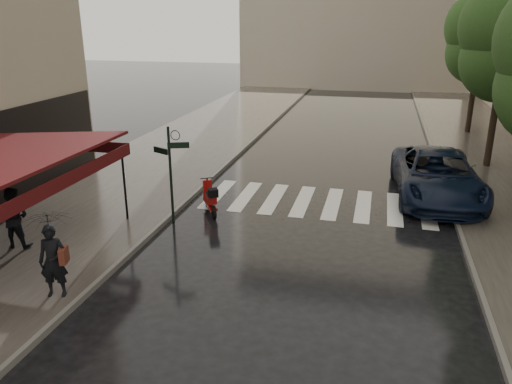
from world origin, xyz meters
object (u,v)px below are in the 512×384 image
at_px(pedestrian_terrace, 14,217).
at_px(parked_car, 437,175).
at_px(scooter, 211,199).
at_px(pedestrian_with_umbrella, 49,229).

relative_size(pedestrian_terrace, parked_car, 0.28).
height_order(scooter, parked_car, parked_car).
height_order(pedestrian_with_umbrella, parked_car, pedestrian_with_umbrella).
xyz_separation_m(pedestrian_terrace, parked_car, (11.65, 7.31, -0.14)).
distance_m(pedestrian_with_umbrella, scooter, 6.32).
height_order(pedestrian_terrace, scooter, pedestrian_terrace).
distance_m(pedestrian_terrace, parked_car, 13.76).
relative_size(pedestrian_terrace, scooter, 1.20).
xyz_separation_m(pedestrian_with_umbrella, parked_car, (9.00, 9.34, -0.93)).
relative_size(pedestrian_with_umbrella, pedestrian_terrace, 1.45).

